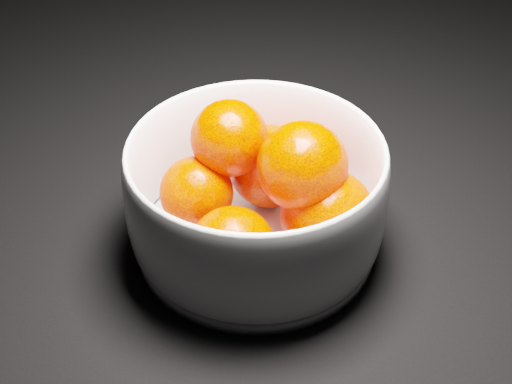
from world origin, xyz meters
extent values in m
cylinder|color=silver|center=(-0.25, 0.25, 0.01)|extent=(0.18, 0.18, 0.01)
sphere|color=#F32900|center=(-0.23, 0.29, 0.04)|extent=(0.07, 0.07, 0.07)
sphere|color=#F32900|center=(-0.29, 0.27, 0.04)|extent=(0.05, 0.05, 0.05)
sphere|color=#F32900|center=(-0.27, 0.20, 0.04)|extent=(0.06, 0.06, 0.06)
sphere|color=#F32900|center=(-0.20, 0.23, 0.04)|extent=(0.07, 0.07, 0.07)
sphere|color=#F32900|center=(-0.26, 0.28, 0.08)|extent=(0.06, 0.06, 0.06)
sphere|color=#F32900|center=(-0.22, 0.24, 0.08)|extent=(0.06, 0.06, 0.06)
camera|label=1|loc=(-0.31, -0.14, 0.37)|focal=50.00mm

